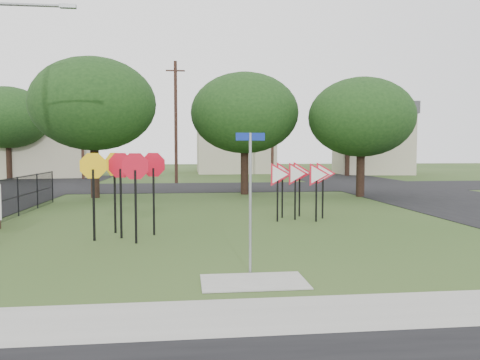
# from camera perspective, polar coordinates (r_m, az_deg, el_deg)

# --- Properties ---
(ground) EXTENTS (140.00, 140.00, 0.00)m
(ground) POSITION_cam_1_polar(r_m,az_deg,el_deg) (11.41, -0.06, -9.05)
(ground) COLOR #2B461A
(sidewalk) EXTENTS (30.00, 1.60, 0.02)m
(sidewalk) POSITION_cam_1_polar(r_m,az_deg,el_deg) (7.41, 3.77, -16.12)
(sidewalk) COLOR gray
(sidewalk) RESTS_ON ground
(planting_strip) EXTENTS (30.00, 0.80, 0.02)m
(planting_strip) POSITION_cam_1_polar(r_m,az_deg,el_deg) (6.32, 5.85, -19.78)
(planting_strip) COLOR #2B461A
(planting_strip) RESTS_ON ground
(street_right) EXTENTS (8.00, 50.00, 0.02)m
(street_right) POSITION_cam_1_polar(r_m,az_deg,el_deg) (25.01, 25.52, -2.39)
(street_right) COLOR black
(street_right) RESTS_ON ground
(street_far) EXTENTS (60.00, 8.00, 0.02)m
(street_far) POSITION_cam_1_polar(r_m,az_deg,el_deg) (31.18, -4.24, -0.89)
(street_far) COLOR black
(street_far) RESTS_ON ground
(curb_pad) EXTENTS (2.00, 1.20, 0.02)m
(curb_pad) POSITION_cam_1_polar(r_m,az_deg,el_deg) (9.10, 1.69, -12.31)
(curb_pad) COLOR gray
(curb_pad) RESTS_ON ground
(street_name_sign) EXTENTS (0.59, 0.06, 2.86)m
(street_name_sign) POSITION_cam_1_polar(r_m,az_deg,el_deg) (9.45, 1.26, -1.59)
(street_name_sign) COLOR gray
(street_name_sign) RESTS_ON ground
(stop_sign_cluster) EXTENTS (2.32, 1.97, 2.46)m
(stop_sign_cluster) POSITION_cam_1_polar(r_m,az_deg,el_deg) (13.66, -14.01, 0.68)
(stop_sign_cluster) COLOR black
(stop_sign_cluster) RESTS_ON ground
(yield_sign_cluster) EXTENTS (2.72, 1.71, 2.12)m
(yield_sign_cluster) POSITION_cam_1_polar(r_m,az_deg,el_deg) (16.98, 7.21, 0.48)
(yield_sign_cluster) COLOR black
(yield_sign_cluster) RESTS_ON ground
(far_pole_a) EXTENTS (1.40, 0.24, 9.00)m
(far_pole_a) POSITION_cam_1_polar(r_m,az_deg,el_deg) (35.12, -7.83, 7.10)
(far_pole_a) COLOR #39221A
(far_pole_a) RESTS_ON ground
(far_pole_b) EXTENTS (1.40, 0.24, 8.50)m
(far_pole_b) POSITION_cam_1_polar(r_m,az_deg,el_deg) (39.76, 3.98, 6.37)
(far_pole_b) COLOR #39221A
(far_pole_b) RESTS_ON ground
(far_pole_c) EXTENTS (1.40, 0.24, 9.00)m
(far_pole_c) POSITION_cam_1_polar(r_m,az_deg,el_deg) (42.02, -18.69, 6.38)
(far_pole_c) COLOR #39221A
(far_pole_c) RESTS_ON ground
(fence_run) EXTENTS (0.05, 11.55, 1.50)m
(fence_run) POSITION_cam_1_polar(r_m,az_deg,el_deg) (18.51, -26.58, -2.05)
(fence_run) COLOR black
(fence_run) RESTS_ON ground
(house_left) EXTENTS (10.58, 8.88, 7.20)m
(house_left) POSITION_cam_1_polar(r_m,az_deg,el_deg) (46.83, -22.44, 4.84)
(house_left) COLOR #B6AF92
(house_left) RESTS_ON ground
(house_mid) EXTENTS (8.40, 8.40, 6.20)m
(house_mid) POSITION_cam_1_polar(r_m,az_deg,el_deg) (51.33, -0.69, 4.45)
(house_mid) COLOR #B6AF92
(house_mid) RESTS_ON ground
(house_right) EXTENTS (8.30, 8.30, 7.20)m
(house_right) POSITION_cam_1_polar(r_m,az_deg,el_deg) (50.86, 15.74, 4.88)
(house_right) COLOR #B6AF92
(house_right) RESTS_ON ground
(tree_near_left) EXTENTS (6.40, 6.40, 7.27)m
(tree_near_left) POSITION_cam_1_polar(r_m,az_deg,el_deg) (25.60, -17.42, 8.80)
(tree_near_left) COLOR black
(tree_near_left) RESTS_ON ground
(tree_near_mid) EXTENTS (6.00, 6.00, 6.80)m
(tree_near_mid) POSITION_cam_1_polar(r_m,az_deg,el_deg) (26.33, 0.56, 8.14)
(tree_near_mid) COLOR black
(tree_near_mid) RESTS_ON ground
(tree_near_right) EXTENTS (5.60, 5.60, 6.33)m
(tree_near_right) POSITION_cam_1_polar(r_m,az_deg,el_deg) (25.83, 14.58, 7.40)
(tree_near_right) COLOR black
(tree_near_right) RESTS_ON ground
(tree_far_left) EXTENTS (6.80, 6.80, 7.73)m
(tree_far_left) POSITION_cam_1_polar(r_m,az_deg,el_deg) (43.70, -26.47, 6.83)
(tree_far_left) COLOR black
(tree_far_left) RESTS_ON ground
(tree_far_right) EXTENTS (6.00, 6.00, 6.80)m
(tree_far_right) POSITION_cam_1_polar(r_m,az_deg,el_deg) (45.72, 13.01, 6.18)
(tree_far_right) COLOR black
(tree_far_right) RESTS_ON ground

